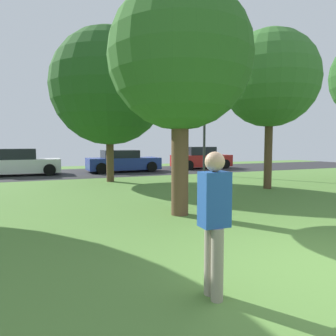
{
  "coord_description": "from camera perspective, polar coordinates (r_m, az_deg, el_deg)",
  "views": [
    {
      "loc": [
        -3.78,
        -3.0,
        1.76
      ],
      "look_at": [
        0.0,
        5.8,
        1.0
      ],
      "focal_mm": 33.41,
      "sensor_mm": 36.0,
      "label": 1
    }
  ],
  "objects": [
    {
      "name": "oak_tree_left",
      "position": [
        7.89,
        2.24,
        19.36
      ],
      "size": [
        3.46,
        3.46,
        5.54
      ],
      "color": "brown",
      "rests_on": "ground_plane"
    },
    {
      "name": "person_thrower",
      "position": [
        3.59,
        8.41,
        -9.04
      ],
      "size": [
        0.33,
        0.3,
        1.67
      ],
      "rotation": [
        0.0,
        0.0,
        -0.03
      ],
      "color": "gray",
      "rests_on": "ground_plane"
    },
    {
      "name": "parked_car_white",
      "position": [
        19.01,
        -25.37,
        0.79
      ],
      "size": [
        4.06,
        1.95,
        1.47
      ],
      "color": "white",
      "rests_on": "ground_plane"
    },
    {
      "name": "parked_car_red",
      "position": [
        22.12,
        6.01,
        1.72
      ],
      "size": [
        4.11,
        1.95,
        1.52
      ],
      "color": "#B21E1E",
      "rests_on": "ground_plane"
    },
    {
      "name": "ground_plane",
      "position": [
        5.13,
        27.6,
        -16.04
      ],
      "size": [
        44.0,
        44.0,
        0.0
      ],
      "primitive_type": "plane",
      "color": "#547F38"
    },
    {
      "name": "maple_tree_near",
      "position": [
        14.81,
        -10.71,
        14.3
      ],
      "size": [
        5.22,
        5.22,
        6.91
      ],
      "color": "brown",
      "rests_on": "ground_plane"
    },
    {
      "name": "street_lamp_post",
      "position": [
        17.53,
        6.64,
        6.09
      ],
      "size": [
        0.14,
        0.14,
        4.5
      ],
      "primitive_type": "cylinder",
      "color": "#2D2D33",
      "rests_on": "ground_plane"
    },
    {
      "name": "road_strip",
      "position": [
        19.45,
        -11.94,
        -0.76
      ],
      "size": [
        44.0,
        6.4,
        0.01
      ],
      "primitive_type": "cube",
      "color": "#28282B",
      "rests_on": "ground_plane"
    },
    {
      "name": "parked_car_blue",
      "position": [
        19.56,
        -8.26,
        1.15
      ],
      "size": [
        4.4,
        2.03,
        1.34
      ],
      "color": "#233893",
      "rests_on": "ground_plane"
    },
    {
      "name": "birch_tree_lone",
      "position": [
        12.96,
        18.12,
        15.2
      ],
      "size": [
        3.67,
        3.67,
        6.06
      ],
      "color": "brown",
      "rests_on": "ground_plane"
    }
  ]
}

